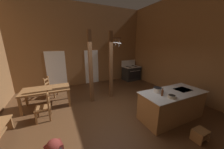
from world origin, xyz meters
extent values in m
cube|color=#4C301C|center=(0.00, 0.00, -0.05)|extent=(8.11, 8.02, 0.10)
cube|color=brown|center=(0.00, 3.68, 2.30)|extent=(8.11, 0.14, 4.61)
cube|color=brown|center=(3.73, 0.00, 2.30)|extent=(0.14, 8.02, 4.61)
cube|color=white|center=(-1.64, 3.60, 1.02)|extent=(1.00, 0.01, 2.05)
cube|color=white|center=(0.37, 3.60, 1.02)|extent=(0.84, 0.01, 2.05)
cube|color=brown|center=(1.66, -1.13, 0.46)|extent=(2.12, 0.94, 0.92)
cube|color=silver|center=(1.66, -1.13, 0.93)|extent=(2.18, 1.01, 0.02)
cube|color=black|center=(2.13, -1.14, 0.94)|extent=(0.53, 0.41, 0.00)
cube|color=black|center=(1.66, -0.70, 0.05)|extent=(2.00, 0.08, 0.10)
cube|color=black|center=(2.98, 3.04, 0.45)|extent=(1.14, 0.81, 0.90)
cube|color=black|center=(3.00, 2.65, 0.42)|extent=(0.93, 0.05, 0.52)
cylinder|color=silver|center=(3.00, 2.63, 0.70)|extent=(0.83, 0.06, 0.02)
cube|color=silver|center=(2.98, 3.04, 0.92)|extent=(1.18, 0.86, 0.03)
cube|color=silver|center=(2.96, 3.40, 1.12)|extent=(1.14, 0.10, 0.40)
cylinder|color=black|center=(3.23, 2.90, 0.94)|extent=(0.21, 0.21, 0.01)
cylinder|color=black|center=(2.74, 2.87, 0.94)|extent=(0.21, 0.21, 0.01)
cylinder|color=black|center=(3.22, 3.20, 0.94)|extent=(0.21, 0.21, 0.01)
cylinder|color=black|center=(2.72, 3.18, 0.94)|extent=(0.21, 0.21, 0.01)
cylinder|color=black|center=(3.33, 2.65, 0.82)|extent=(0.05, 0.03, 0.04)
cylinder|color=black|center=(3.11, 2.64, 0.82)|extent=(0.05, 0.03, 0.04)
cylinder|color=black|center=(2.89, 2.63, 0.82)|extent=(0.05, 0.03, 0.04)
cylinder|color=black|center=(2.67, 2.62, 0.82)|extent=(0.05, 0.03, 0.04)
cube|color=brown|center=(0.57, 1.25, 1.48)|extent=(0.16, 0.16, 2.96)
cube|color=brown|center=(0.77, 1.23, 2.67)|extent=(0.54, 0.15, 0.06)
cylinder|color=silver|center=(0.78, 1.23, 2.59)|extent=(0.01, 0.01, 0.16)
cylinder|color=silver|center=(0.78, 1.23, 2.49)|extent=(0.20, 0.20, 0.04)
cylinder|color=silver|center=(0.78, 1.23, 2.41)|extent=(0.02, 0.02, 0.14)
cylinder|color=silver|center=(0.95, 1.21, 2.57)|extent=(0.01, 0.01, 0.20)
cylinder|color=silver|center=(0.95, 1.21, 2.45)|extent=(0.21, 0.21, 0.04)
cylinder|color=silver|center=(0.95, 1.21, 2.37)|extent=(0.02, 0.02, 0.14)
cube|color=brown|center=(-0.38, 1.18, 1.48)|extent=(0.14, 0.14, 2.96)
cube|color=brown|center=(1.50, -2.14, 0.28)|extent=(0.37, 0.29, 0.04)
cube|color=brown|center=(1.34, -2.14, 0.13)|extent=(0.05, 0.28, 0.26)
cube|color=brown|center=(1.66, -2.15, 0.13)|extent=(0.05, 0.28, 0.26)
cube|color=brown|center=(1.50, -2.14, 0.14)|extent=(0.33, 0.29, 0.03)
cube|color=brown|center=(-2.09, 1.54, 0.71)|extent=(1.74, 0.97, 0.06)
cube|color=brown|center=(-2.86, 1.96, 0.34)|extent=(0.08, 0.08, 0.68)
cube|color=brown|center=(-1.28, 1.90, 0.34)|extent=(0.08, 0.08, 0.68)
cube|color=brown|center=(-2.89, 1.18, 0.34)|extent=(0.08, 0.08, 0.68)
cube|color=brown|center=(-1.32, 1.12, 0.34)|extent=(0.08, 0.08, 0.68)
cube|color=brown|center=(-1.96, 2.47, 0.43)|extent=(0.58, 0.58, 0.04)
cube|color=brown|center=(-1.71, 2.57, 0.21)|extent=(0.07, 0.07, 0.41)
cube|color=brown|center=(-1.85, 2.22, 0.21)|extent=(0.07, 0.07, 0.41)
cube|color=brown|center=(-2.06, 2.72, 0.47)|extent=(0.07, 0.07, 0.95)
cube|color=brown|center=(-2.20, 2.37, 0.47)|extent=(0.07, 0.07, 0.95)
cube|color=brown|center=(-2.13, 2.54, 0.84)|extent=(0.18, 0.36, 0.07)
cube|color=brown|center=(-2.13, 2.54, 0.65)|extent=(0.18, 0.36, 0.07)
cube|color=brown|center=(-2.19, 0.62, 0.43)|extent=(0.44, 0.44, 0.04)
cube|color=brown|center=(-2.38, 0.43, 0.21)|extent=(0.05, 0.05, 0.41)
cube|color=brown|center=(-2.37, 0.81, 0.21)|extent=(0.05, 0.05, 0.41)
cube|color=brown|center=(-2.00, 0.43, 0.47)|extent=(0.05, 0.05, 0.95)
cube|color=brown|center=(-1.99, 0.81, 0.47)|extent=(0.05, 0.05, 0.95)
cube|color=brown|center=(-2.00, 0.62, 0.84)|extent=(0.04, 0.38, 0.07)
cube|color=brown|center=(-2.00, 0.62, 0.65)|extent=(0.04, 0.38, 0.07)
cube|color=brown|center=(-3.13, 0.52, 0.20)|extent=(0.31, 0.08, 0.40)
sphere|color=maroon|center=(-1.87, -1.19, 0.46)|extent=(0.33, 0.33, 0.27)
cylinder|color=silver|center=(1.16, -0.94, 1.01)|extent=(0.25, 0.25, 0.15)
cylinder|color=black|center=(1.16, -0.94, 1.09)|extent=(0.26, 0.26, 0.01)
cylinder|color=silver|center=(1.02, -0.94, 1.05)|extent=(0.05, 0.02, 0.02)
cylinder|color=silver|center=(1.30, -0.94, 1.05)|extent=(0.05, 0.02, 0.02)
cylinder|color=#B2A893|center=(1.23, -1.41, 0.98)|extent=(0.22, 0.22, 0.08)
cylinder|color=black|center=(1.23, -1.41, 1.02)|extent=(0.18, 0.18, 0.00)
cylinder|color=#56331E|center=(1.10, -1.18, 1.03)|extent=(0.07, 0.07, 0.18)
cylinder|color=#56331E|center=(1.10, -1.18, 1.15)|extent=(0.03, 0.03, 0.06)
camera|label=1|loc=(-1.64, -3.41, 2.44)|focal=18.76mm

